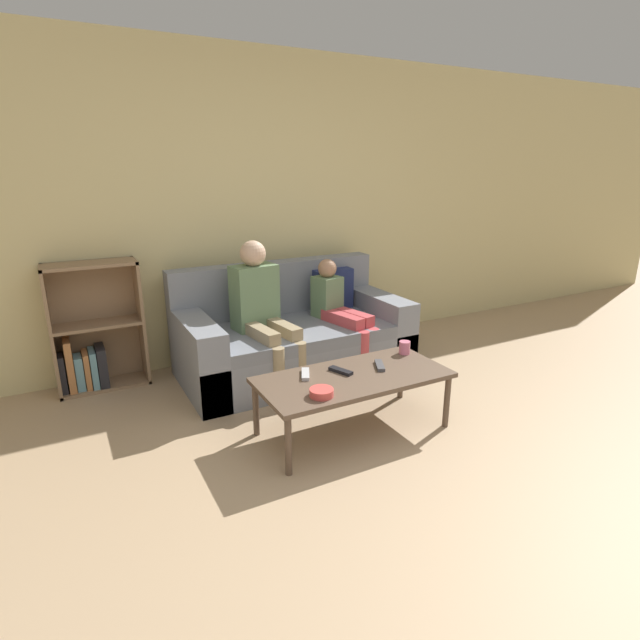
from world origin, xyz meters
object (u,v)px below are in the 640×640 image
object	(u,v)px
person_adult	(261,304)
person_child	(340,310)
coffee_table	(353,380)
tv_remote_0	(341,371)
tv_remote_2	(305,374)
cup_near	(405,348)
bookshelf	(93,338)
couch	(293,338)
snack_bowl	(322,392)
tv_remote_1	(380,365)

from	to	relation	value
person_adult	person_child	bearing A→B (deg)	-12.71
coffee_table	tv_remote_0	distance (m)	0.10
coffee_table	tv_remote_2	distance (m)	0.31
cup_near	tv_remote_0	xyz separation A→B (m)	(-0.57, -0.08, -0.03)
bookshelf	person_child	xyz separation A→B (m)	(1.85, -0.60, 0.12)
coffee_table	bookshelf	bearing A→B (deg)	132.15
bookshelf	coffee_table	xyz separation A→B (m)	(1.40, -1.54, -0.04)
couch	tv_remote_0	size ratio (longest dim) A/B	10.46
coffee_table	tv_remote_0	bearing A→B (deg)	121.79
tv_remote_0	snack_bowl	distance (m)	0.37
coffee_table	tv_remote_1	xyz separation A→B (m)	(0.23, 0.03, 0.05)
bookshelf	person_adult	xyz separation A→B (m)	(1.17, -0.54, 0.25)
person_child	couch	bearing A→B (deg)	144.09
coffee_table	person_child	xyz separation A→B (m)	(0.45, 0.94, 0.16)
person_adult	tv_remote_0	world-z (taller)	person_adult
coffee_table	cup_near	bearing A→B (deg)	16.62
person_adult	snack_bowl	bearing A→B (deg)	-102.39
coffee_table	person_adult	distance (m)	1.07
cup_near	tv_remote_0	distance (m)	0.58
bookshelf	coffee_table	world-z (taller)	bookshelf
couch	person_adult	world-z (taller)	person_adult
couch	tv_remote_0	bearing A→B (deg)	-97.71
coffee_table	person_adult	bearing A→B (deg)	102.55
person_adult	tv_remote_2	xyz separation A→B (m)	(-0.05, -0.87, -0.24)
tv_remote_2	snack_bowl	distance (m)	0.31
tv_remote_2	tv_remote_0	bearing A→B (deg)	11.17
tv_remote_0	tv_remote_2	world-z (taller)	same
coffee_table	tv_remote_0	world-z (taller)	tv_remote_0
tv_remote_1	tv_remote_2	bearing A→B (deg)	-165.10
bookshelf	person_adult	world-z (taller)	person_adult
tv_remote_1	snack_bowl	xyz separation A→B (m)	(-0.55, -0.20, 0.01)
bookshelf	person_child	size ratio (longest dim) A/B	1.07
couch	person_child	distance (m)	0.46
bookshelf	cup_near	bearing A→B (deg)	-35.89
coffee_table	person_child	distance (m)	1.06
tv_remote_0	snack_bowl	xyz separation A→B (m)	(-0.27, -0.24, 0.01)
person_child	snack_bowl	size ratio (longest dim) A/B	6.52
person_child	tv_remote_0	distance (m)	1.01
tv_remote_1	snack_bowl	world-z (taller)	snack_bowl
person_child	tv_remote_2	xyz separation A→B (m)	(-0.73, -0.80, -0.12)
tv_remote_2	snack_bowl	xyz separation A→B (m)	(-0.05, -0.30, 0.01)
tv_remote_0	tv_remote_1	distance (m)	0.28
tv_remote_1	tv_remote_0	bearing A→B (deg)	-162.49
tv_remote_0	tv_remote_1	bearing A→B (deg)	-30.17
tv_remote_2	snack_bowl	size ratio (longest dim) A/B	1.22
cup_near	couch	bearing A→B (deg)	114.45
couch	coffee_table	bearing A→B (deg)	-94.67
person_child	cup_near	bearing A→B (deg)	-97.36
bookshelf	person_adult	distance (m)	1.32
cup_near	snack_bowl	size ratio (longest dim) A/B	0.64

